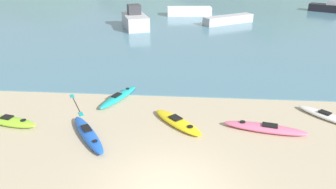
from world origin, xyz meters
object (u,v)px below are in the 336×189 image
Objects in this scene: loose_paddle at (76,105)px; moored_boat_0 at (228,20)px; kayak_on_sand_1 at (10,121)px; moored_boat_1 at (328,7)px; moored_boat_4 at (135,20)px; kayak_on_sand_0 at (118,97)px; kayak_on_sand_5 at (178,122)px; kayak_on_sand_3 at (88,134)px; moored_boat_2 at (189,11)px; kayak_on_sand_2 at (327,116)px; kayak_on_sand_4 at (265,128)px.

moored_boat_0 is at bearing 65.21° from loose_paddle.
loose_paddle is (2.27, 2.28, -0.17)m from kayak_on_sand_1.
moored_boat_1 is at bearing 51.72° from loose_paddle.
kayak_on_sand_0 is at bearing -83.29° from moored_boat_4.
kayak_on_sand_0 is at bearing 142.76° from kayak_on_sand_5.
loose_paddle is at bearing 117.14° from kayak_on_sand_3.
moored_boat_1 is at bearing 51.19° from kayak_on_sand_1.
moored_boat_0 is (11.78, 22.87, 0.30)m from kayak_on_sand_1.
loose_paddle is (-5.28, -24.93, -0.54)m from moored_boat_2.
kayak_on_sand_0 is 4.11m from kayak_on_sand_5.
kayak_on_sand_2 is at bearing -82.51° from moored_boat_0.
moored_boat_1 is 25.24m from moored_boat_4.
moored_boat_4 is at bearing 89.86° from loose_paddle.
moored_boat_4 reaches higher than moored_boat_2.
moored_boat_0 is 1.04× the size of moored_boat_2.
kayak_on_sand_1 is 1.10× the size of kayak_on_sand_2.
kayak_on_sand_2 is at bearing 13.41° from kayak_on_sand_3.
kayak_on_sand_4 is 27.14m from moored_boat_2.
kayak_on_sand_2 is 21.88m from moored_boat_4.
kayak_on_sand_4 reaches higher than loose_paddle.
kayak_on_sand_2 is 1.01× the size of loose_paddle.
kayak_on_sand_1 reaches higher than kayak_on_sand_5.
kayak_on_sand_3 is at bearing -171.48° from kayak_on_sand_4.
kayak_on_sand_3 is 20.74m from moored_boat_4.
kayak_on_sand_0 is 10.35m from kayak_on_sand_2.
moored_boat_4 is (-9.47, -2.99, 0.37)m from moored_boat_0.
moored_boat_2 is at bearing -167.61° from moored_boat_1.
moored_boat_1 reaches higher than kayak_on_sand_0.
loose_paddle is (-2.02, -0.81, -0.14)m from kayak_on_sand_0.
kayak_on_sand_1 is 39.82m from moored_boat_1.
kayak_on_sand_1 is 3.93m from kayak_on_sand_3.
moored_boat_2 is 1.12× the size of moored_boat_4.
kayak_on_sand_0 is 0.97× the size of kayak_on_sand_3.
kayak_on_sand_2 is 3.45m from kayak_on_sand_4.
kayak_on_sand_2 is (10.27, -1.33, -0.03)m from kayak_on_sand_0.
kayak_on_sand_0 is 3.91m from kayak_on_sand_3.
moored_boat_4 is 1.89× the size of loose_paddle.
kayak_on_sand_5 is (3.27, -2.49, -0.01)m from kayak_on_sand_0.
kayak_on_sand_3 is at bearing -166.59° from kayak_on_sand_2.
moored_boat_4 reaches higher than kayak_on_sand_1.
kayak_on_sand_0 is at bearing 172.63° from kayak_on_sand_2.
kayak_on_sand_4 reaches higher than kayak_on_sand_5.
kayak_on_sand_5 is at bearing -170.59° from kayak_on_sand_2.
kayak_on_sand_1 is 0.61× the size of moored_boat_1.
loose_paddle is at bearing 162.43° from kayak_on_sand_5.
kayak_on_sand_5 is (3.72, 1.39, -0.03)m from kayak_on_sand_3.
kayak_on_sand_4 is 0.80× the size of moored_boat_1.
kayak_on_sand_4 is at bearing -90.93° from moored_boat_0.
moored_boat_2 is 2.12× the size of loose_paddle.
moored_boat_1 is (13.18, 8.16, 0.11)m from moored_boat_0.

